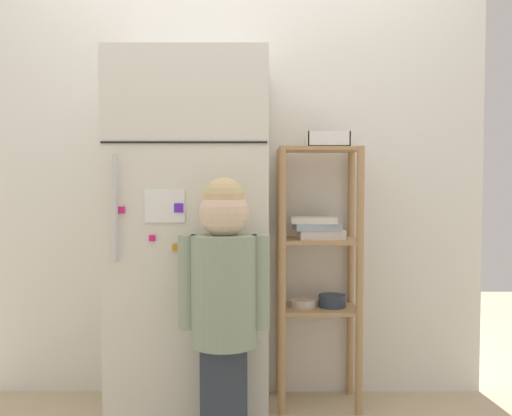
{
  "coord_description": "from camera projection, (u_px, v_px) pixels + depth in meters",
  "views": [
    {
      "loc": [
        0.11,
        -2.57,
        1.1
      ],
      "look_at": [
        0.11,
        0.02,
        0.98
      ],
      "focal_mm": 39.1,
      "sensor_mm": 36.0,
      "label": 1
    }
  ],
  "objects": [
    {
      "name": "refrigerator",
      "position": [
        192.0,
        239.0,
        2.6
      ],
      "size": [
        0.7,
        0.59,
        1.68
      ],
      "color": "silver",
      "rests_on": "ground"
    },
    {
      "name": "child_standing",
      "position": [
        224.0,
        289.0,
        2.2
      ],
      "size": [
        0.36,
        0.27,
        1.12
      ],
      "color": "#323B46",
      "rests_on": "ground"
    },
    {
      "name": "kitchen_wall_back",
      "position": [
        234.0,
        185.0,
        2.9
      ],
      "size": [
        2.58,
        0.03,
        2.18
      ],
      "primitive_type": "cube",
      "color": "silver",
      "rests_on": "ground"
    },
    {
      "name": "fruit_bin",
      "position": [
        328.0,
        141.0,
        2.71
      ],
      "size": [
        0.2,
        0.2,
        0.08
      ],
      "color": "white",
      "rests_on": "pantry_shelf_unit"
    },
    {
      "name": "pantry_shelf_unit",
      "position": [
        318.0,
        255.0,
        2.74
      ],
      "size": [
        0.4,
        0.29,
        1.27
      ],
      "color": "tan",
      "rests_on": "ground"
    }
  ]
}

